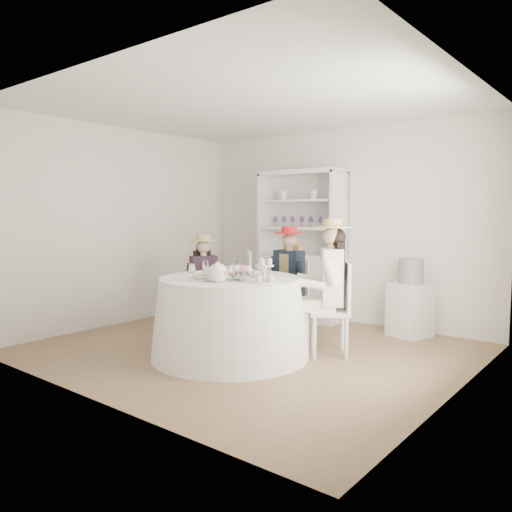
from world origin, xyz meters
The scene contains 23 objects.
ground centered at (0.00, 0.00, 0.00)m, with size 4.50×4.50×0.00m, color brown.
ceiling centered at (0.00, 0.00, 2.70)m, with size 4.50×4.50×0.00m, color white.
wall_back centered at (0.00, 2.00, 1.35)m, with size 4.50×4.50×0.00m, color white.
wall_front centered at (0.00, -2.00, 1.35)m, with size 4.50×4.50×0.00m, color white.
wall_left centered at (-2.25, 0.00, 1.35)m, with size 4.50×4.50×0.00m, color white.
wall_right centered at (2.25, 0.00, 1.35)m, with size 4.50×4.50×0.00m, color white.
tea_table centered at (0.01, -0.35, 0.42)m, with size 1.69×1.69×0.85m.
hutch centered at (-0.48, 1.77, 0.76)m, with size 1.42×0.86×2.14m.
side_table centered at (1.17, 1.71, 0.33)m, with size 0.43×0.43×0.66m, color silver.
hatbox centered at (1.17, 1.71, 0.82)m, with size 0.30×0.30×0.30m, color black.
guest_left centered at (-0.91, 0.19, 0.71)m, with size 0.54×0.50×1.26m.
guest_mid centered at (0.01, 0.72, 0.77)m, with size 0.50×0.52×1.37m.
guest_right centered at (0.80, 0.36, 0.83)m, with size 0.63×0.60×1.47m.
spare_chair centered at (-0.49, 0.75, 0.56)m, with size 0.61×0.61×1.04m.
teacup_a centered at (-0.19, -0.16, 0.89)m, with size 0.10×0.10×0.08m, color white.
teacup_b centered at (0.07, -0.08, 0.88)m, with size 0.06×0.06×0.06m, color white.
teacup_c centered at (0.25, -0.22, 0.89)m, with size 0.10×0.10×0.08m, color white.
flower_bowl centered at (0.22, -0.44, 0.88)m, with size 0.20×0.20×0.05m, color white.
flower_arrangement centered at (0.20, -0.43, 0.95)m, with size 0.20×0.20×0.08m.
table_teapot centered at (0.16, -0.70, 0.94)m, with size 0.28×0.20×0.21m.
sandwich_plate centered at (-0.10, -0.67, 0.87)m, with size 0.27×0.27×0.06m.
cupcake_stand centered at (0.53, -0.44, 0.94)m, with size 0.25×0.25×0.23m.
stemware_set centered at (0.01, -0.35, 0.93)m, with size 0.85×0.85×0.15m.
Camera 1 is at (3.50, -4.28, 1.54)m, focal length 35.00 mm.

